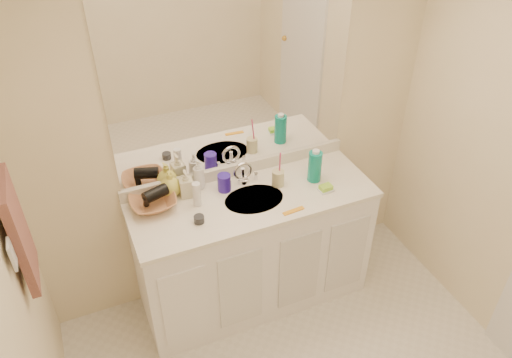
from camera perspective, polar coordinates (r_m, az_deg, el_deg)
The scene contains 23 objects.
wall_back at distance 3.08m, azimuth -2.39°, elevation 5.54°, with size 2.60×0.02×2.40m, color #F5E6C0.
vanity_cabinet at distance 3.35m, azimuth -0.34°, elevation -8.18°, with size 1.50×0.55×0.85m, color white.
countertop at distance 3.06m, azimuth -0.37°, elevation -2.29°, with size 1.52×0.57×0.03m, color white.
backsplash at distance 3.22m, azimuth -2.17°, elevation 1.13°, with size 1.52×0.03×0.08m, color silver.
sink_basin at distance 3.04m, azimuth -0.22°, elevation -2.46°, with size 0.37×0.37×0.02m, color #B9B3A2.
faucet at distance 3.14m, azimuth -1.51°, elevation 0.39°, with size 0.02×0.02×0.11m, color silver.
mirror at distance 2.91m, azimuth -2.53°, elevation 11.59°, with size 1.48×0.01×1.20m, color white.
blue_mug at distance 3.08m, azimuth -3.65°, elevation -0.43°, with size 0.08×0.08×0.11m, color #2D18A5.
tan_cup at distance 3.12m, azimuth 2.53°, elevation 0.11°, with size 0.08×0.08×0.10m, color beige.
toothbrush at distance 3.07m, azimuth 2.74°, elevation 1.63°, with size 0.01×0.01×0.19m, color #DB3978.
mouthwash_bottle at distance 3.16m, azimuth 6.73°, elevation 1.43°, with size 0.09×0.09×0.20m, color #0B8A78.
soap_dish at distance 3.13m, azimuth 7.96°, elevation -1.23°, with size 0.09×0.07×0.01m, color white.
green_soap at distance 3.12m, azimuth 7.98°, elevation -0.95°, with size 0.08×0.05×0.03m, color #9ADF36.
orange_comb at distance 2.95m, azimuth 4.31°, elevation -3.65°, with size 0.14×0.03×0.01m, color orange.
dark_jar at distance 2.88m, azimuth -6.53°, elevation -4.59°, with size 0.06×0.06×0.04m, color #28292D.
extra_white_bottle at distance 2.97m, azimuth -6.78°, elevation -1.74°, with size 0.05×0.05×0.16m, color white.
soap_bottle_white at distance 3.09m, azimuth -6.60°, elevation 0.55°, with size 0.08×0.08×0.20m, color silver.
soap_bottle_cream at distance 3.04m, azimuth -8.01°, elevation -0.49°, with size 0.08×0.08×0.18m, color beige.
soap_bottle_yellow at distance 3.07m, azimuth -9.77°, elevation -0.48°, with size 0.13×0.13×0.17m, color #E1DD57.
wicker_basket at distance 3.02m, azimuth -11.66°, elevation -2.58°, with size 0.27×0.27×0.07m, color #AE6E46.
hair_dryer at distance 2.99m, azimuth -11.42°, elevation -1.65°, with size 0.07×0.07×0.15m, color black.
hand_towel at distance 2.50m, azimuth -25.45°, elevation -5.47°, with size 0.04×0.32×0.55m, color brown.
switch_plate at distance 2.32m, azimuth -26.11°, elevation -7.72°, with size 0.01×0.09×0.13m, color silver.
Camera 1 is at (-0.93, -1.18, 2.77)m, focal length 35.00 mm.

